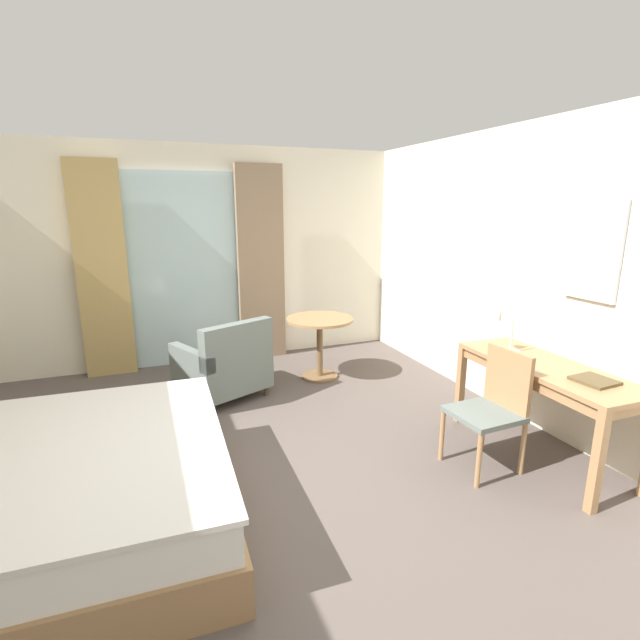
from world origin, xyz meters
TOP-DOWN VIEW (x-y plane):
  - ground at (0.00, 0.00)m, footprint 5.70×6.54m
  - wall_back at (0.00, 3.01)m, footprint 5.30×0.12m
  - wall_right at (2.59, 0.00)m, footprint 0.12×6.14m
  - balcony_glass_door at (-0.12, 2.93)m, footprint 1.36×0.02m
  - curtain_panel_left at (-1.02, 2.83)m, footprint 0.54×0.10m
  - curtain_panel_right at (0.78, 2.83)m, footprint 0.57×0.10m
  - bed at (-1.38, -0.05)m, footprint 2.30×1.99m
  - writing_desk at (2.18, -0.34)m, footprint 0.57×1.45m
  - desk_chair at (1.71, -0.33)m, footprint 0.47×0.46m
  - desk_lamp at (2.07, 0.05)m, footprint 0.26×0.20m
  - closed_book at (2.20, -0.72)m, footprint 0.25×0.26m
  - armchair_by_window at (0.08, 1.66)m, footprint 0.99×0.95m
  - round_cafe_table at (1.18, 1.85)m, footprint 0.75×0.75m
  - wall_mirror at (2.51, -0.34)m, footprint 0.02×0.43m

SIDE VIEW (x-z plane):
  - ground at x=0.00m, z-range -0.10..0.00m
  - bed at x=-1.38m, z-range -0.25..0.83m
  - armchair_by_window at x=0.08m, z-range -0.07..0.75m
  - desk_chair at x=1.71m, z-range 0.05..0.94m
  - round_cafe_table at x=1.18m, z-range 0.17..0.87m
  - writing_desk at x=2.18m, z-range 0.28..1.01m
  - closed_book at x=2.20m, z-range 0.74..0.76m
  - desk_lamp at x=2.07m, z-range 0.77..1.18m
  - balcony_glass_door at x=-0.12m, z-range 0.00..2.29m
  - curtain_panel_left at x=-1.02m, z-range 0.00..2.39m
  - curtain_panel_right at x=0.78m, z-range 0.00..2.39m
  - wall_back at x=0.00m, z-range 0.00..2.60m
  - wall_right at x=2.59m, z-range 0.00..2.60m
  - wall_mirror at x=2.51m, z-range 1.22..1.95m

